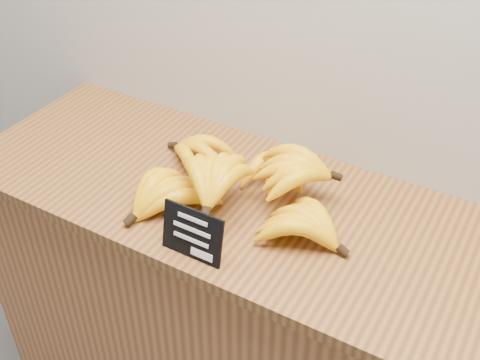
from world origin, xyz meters
The scene contains 4 objects.
counter centered at (-0.08, 2.75, 0.45)m, with size 1.46×0.50×0.90m, color #9E6133.
counter_top centered at (-0.08, 2.75, 0.92)m, with size 1.45×0.54×0.03m, color brown.
chalkboard_sign centered at (-0.09, 2.53, 0.99)m, with size 0.14×0.01×0.11m, color black.
banana_pile centered at (-0.11, 2.73, 0.98)m, with size 0.56×0.41×0.13m.
Camera 1 is at (0.45, 1.80, 1.81)m, focal length 45.00 mm.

